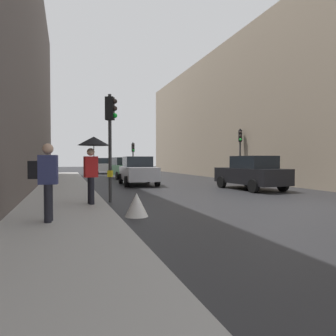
# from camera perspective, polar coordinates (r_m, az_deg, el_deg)

# --- Properties ---
(ground_plane) EXTENTS (120.00, 120.00, 0.00)m
(ground_plane) POSITION_cam_1_polar(r_m,az_deg,el_deg) (10.97, 19.33, -6.68)
(ground_plane) COLOR #28282B
(sidewalk_kerb) EXTENTS (2.67, 40.00, 0.16)m
(sidewalk_kerb) POSITION_cam_1_polar(r_m,az_deg,el_deg) (14.57, -19.44, -4.33)
(sidewalk_kerb) COLOR #A8A5A0
(sidewalk_kerb) RESTS_ON ground
(building_facade_right) EXTENTS (12.00, 34.15, 11.17)m
(building_facade_right) POSITION_cam_1_polar(r_m,az_deg,el_deg) (30.15, 18.67, 9.19)
(building_facade_right) COLOR gray
(building_facade_right) RESTS_ON ground
(traffic_light_near_right) EXTENTS (0.45, 0.35, 3.96)m
(traffic_light_near_right) POSITION_cam_1_polar(r_m,az_deg,el_deg) (11.14, -11.04, 7.59)
(traffic_light_near_right) COLOR #2D2D2D
(traffic_light_near_right) RESTS_ON ground
(traffic_light_mid_street) EXTENTS (0.35, 0.45, 3.81)m
(traffic_light_mid_street) POSITION_cam_1_polar(r_m,az_deg,el_deg) (22.08, 13.76, 4.31)
(traffic_light_mid_street) COLOR #2D2D2D
(traffic_light_mid_street) RESTS_ON ground
(traffic_light_far_median) EXTENTS (0.25, 0.43, 3.29)m
(traffic_light_far_median) POSITION_cam_1_polar(r_m,az_deg,el_deg) (29.71, -6.76, 2.96)
(traffic_light_far_median) COLOR #2D2D2D
(traffic_light_far_median) RESTS_ON ground
(car_dark_suv) EXTENTS (2.24, 4.31, 1.76)m
(car_dark_suv) POSITION_cam_1_polar(r_m,az_deg,el_deg) (16.02, 15.78, -0.91)
(car_dark_suv) COLOR black
(car_dark_suv) RESTS_ON ground
(car_silver_hatchback) EXTENTS (2.18, 4.28, 1.76)m
(car_silver_hatchback) POSITION_cam_1_polar(r_m,az_deg,el_deg) (18.47, -5.85, -0.53)
(car_silver_hatchback) COLOR #BCBCC1
(car_silver_hatchback) RESTS_ON ground
(car_green_estate) EXTENTS (2.25, 4.32, 1.76)m
(car_green_estate) POSITION_cam_1_polar(r_m,az_deg,el_deg) (24.90, -8.46, 0.01)
(car_green_estate) COLOR #2D6038
(car_green_estate) RESTS_ON ground
(car_white_compact) EXTENTS (2.20, 4.29, 1.76)m
(car_white_compact) POSITION_cam_1_polar(r_m,az_deg,el_deg) (34.25, -12.09, 0.42)
(car_white_compact) COLOR silver
(car_white_compact) RESTS_ON ground
(pedestrian_with_umbrella) EXTENTS (1.00, 1.00, 2.14)m
(pedestrian_with_umbrella) POSITION_cam_1_polar(r_m,az_deg,el_deg) (9.66, -14.31, 3.20)
(pedestrian_with_umbrella) COLOR black
(pedestrian_with_umbrella) RESTS_ON sidewalk_kerb
(pedestrian_with_grey_backpack) EXTENTS (0.63, 0.36, 1.77)m
(pedestrian_with_grey_backpack) POSITION_cam_1_polar(r_m,az_deg,el_deg) (7.19, -22.49, -1.71)
(pedestrian_with_grey_backpack) COLOR black
(pedestrian_with_grey_backpack) RESTS_ON sidewalk_kerb
(warning_sign_triangle) EXTENTS (0.64, 0.64, 0.65)m
(warning_sign_triangle) POSITION_cam_1_polar(r_m,az_deg,el_deg) (8.22, -6.09, -7.07)
(warning_sign_triangle) COLOR silver
(warning_sign_triangle) RESTS_ON ground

